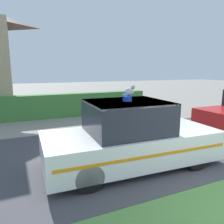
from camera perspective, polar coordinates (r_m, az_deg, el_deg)
The scene contains 4 objects.
road_strip at distance 7.15m, azimuth 7.48°, elevation -8.89°, with size 28.00×5.22×0.01m, color #424247.
garden_hedge at distance 11.74m, azimuth -11.06°, elevation 1.83°, with size 8.71×0.56×1.19m, color #3D7F38.
police_car at distance 5.54m, azimuth 4.83°, elevation -6.57°, with size 4.45×2.03×1.79m.
cat at distance 5.36m, azimuth 4.70°, elevation 5.52°, with size 0.27×0.28×0.28m.
Camera 1 is at (-3.58, -2.07, 2.43)m, focal length 35.00 mm.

